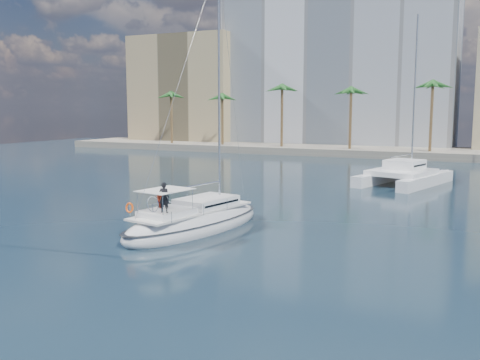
% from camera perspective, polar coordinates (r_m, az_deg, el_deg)
% --- Properties ---
extents(ground, '(160.00, 160.00, 0.00)m').
position_cam_1_polar(ground, '(32.45, -2.14, -6.10)').
color(ground, black).
rests_on(ground, ground).
extents(quay, '(120.00, 14.00, 1.20)m').
position_cam_1_polar(quay, '(90.47, 15.77, 2.91)').
color(quay, gray).
rests_on(quay, ground).
extents(building_modern, '(42.00, 16.00, 28.00)m').
position_cam_1_polar(building_modern, '(104.61, 10.52, 11.03)').
color(building_modern, white).
rests_on(building_modern, ground).
extents(building_tan_left, '(22.00, 14.00, 22.00)m').
position_cam_1_polar(building_tan_left, '(112.27, -5.25, 9.36)').
color(building_tan_left, tan).
rests_on(building_tan_left, ground).
extents(palm_left, '(3.60, 3.60, 12.30)m').
position_cam_1_polar(palm_left, '(97.87, -4.72, 9.19)').
color(palm_left, brown).
rests_on(palm_left, ground).
extents(palm_centre, '(3.60, 3.60, 12.30)m').
position_cam_1_polar(palm_centre, '(86.28, 15.57, 9.14)').
color(palm_centre, brown).
rests_on(palm_centre, ground).
extents(main_sloop, '(6.12, 12.62, 17.97)m').
position_cam_1_polar(main_sloop, '(34.23, -4.82, -4.46)').
color(main_sloop, silver).
rests_on(main_sloop, ground).
extents(catamaran, '(8.73, 12.81, 17.07)m').
position_cam_1_polar(catamaran, '(56.73, 17.05, 0.70)').
color(catamaran, silver).
rests_on(catamaran, ground).
extents(seagull, '(1.00, 0.43, 0.18)m').
position_cam_1_polar(seagull, '(38.77, -7.81, -2.35)').
color(seagull, silver).
rests_on(seagull, ground).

